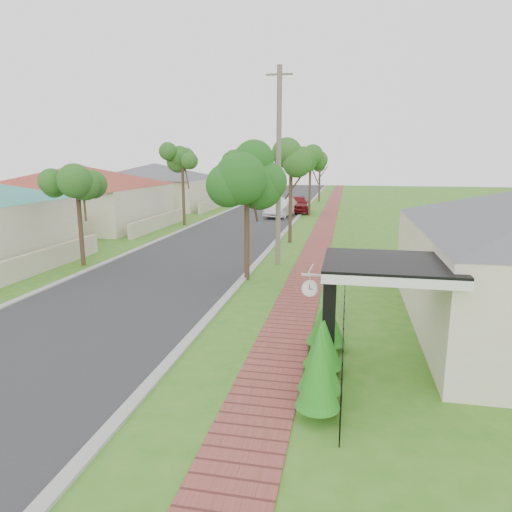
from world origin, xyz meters
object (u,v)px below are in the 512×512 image
Objects in this scene: parked_car_red at (298,204)px; station_clock at (310,287)px; parked_car_white at (281,208)px; near_tree at (247,179)px; utility_pole at (279,168)px; porch_post at (329,327)px.

station_clock reaches higher than parked_car_red.
near_tree is at bearing -77.11° from parked_car_white.
parked_car_red is at bearing 93.65° from utility_pole.
near_tree is 8.58m from station_clock.
utility_pole is at bearing 73.96° from near_tree.
near_tree is at bearing 115.11° from porch_post.
porch_post is 9.36m from near_tree.
utility_pole is at bearing 104.71° from porch_post.
parked_car_red is 3.83m from parked_car_white.
parked_car_red is at bearing 80.82° from parked_car_white.
utility_pole reaches higher than porch_post.
station_clock is (4.96, -29.10, 1.14)m from parked_car_white.
near_tree is 3.15m from utility_pole.
near_tree is (-3.75, 8.00, 3.10)m from porch_post.
utility_pole is at bearing -73.74° from parked_car_white.
near_tree reaches higher than porch_post.
parked_car_red is 0.90× the size of near_tree.
utility_pole is (0.86, 3.00, 0.39)m from near_tree.
porch_post is 1.04m from station_clock.
parked_car_white is at bearing -115.09° from parked_car_red.
station_clock is (2.40, -10.60, -2.67)m from utility_pole.
porch_post reaches higher than parked_car_red.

